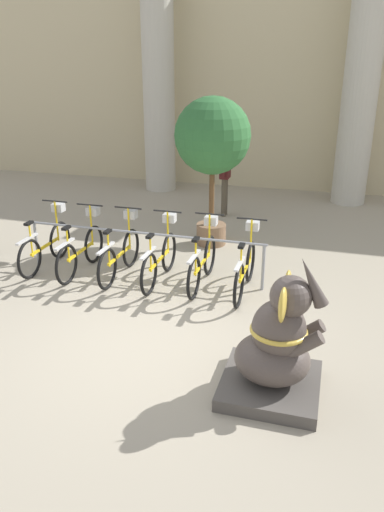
{
  "coord_description": "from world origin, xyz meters",
  "views": [
    {
      "loc": [
        2.11,
        -5.16,
        3.41
      ],
      "look_at": [
        0.44,
        0.61,
        1.0
      ],
      "focal_mm": 35.0,
      "sensor_mm": 36.0,
      "label": 1
    }
  ],
  "objects_px": {
    "bicycle_1": "(82,249)",
    "person_pedestrian": "(225,169)",
    "bicycle_0": "(46,244)",
    "bicycle_5": "(246,268)",
    "potted_tree": "(213,141)",
    "bicycle_4": "(203,261)",
    "elephant_statue": "(277,348)",
    "bicycle_2": "(120,253)",
    "bicycle_3": "(160,257)"
  },
  "relations": [
    {
      "from": "bicycle_3",
      "to": "bicycle_5",
      "type": "relative_size",
      "value": 1.0
    },
    {
      "from": "bicycle_1",
      "to": "bicycle_2",
      "type": "xyz_separation_m",
      "value": [
        0.7,
        0.02,
        0.0
      ]
    },
    {
      "from": "person_pedestrian",
      "to": "bicycle_0",
      "type": "bearing_deg",
      "value": -121.08
    },
    {
      "from": "bicycle_1",
      "to": "bicycle_5",
      "type": "xyz_separation_m",
      "value": [
        2.79,
        -0.02,
        0.0
      ]
    },
    {
      "from": "bicycle_4",
      "to": "elephant_statue",
      "type": "distance_m",
      "value": 2.86
    },
    {
      "from": "bicycle_0",
      "to": "bicycle_1",
      "type": "distance_m",
      "value": 0.7
    },
    {
      "from": "bicycle_5",
      "to": "bicycle_3",
      "type": "bearing_deg",
      "value": 178.87
    },
    {
      "from": "bicycle_3",
      "to": "potted_tree",
      "type": "distance_m",
      "value": 2.51
    },
    {
      "from": "bicycle_5",
      "to": "person_pedestrian",
      "type": "distance_m",
      "value": 4.1
    },
    {
      "from": "bicycle_0",
      "to": "bicycle_2",
      "type": "relative_size",
      "value": 1.0
    },
    {
      "from": "elephant_statue",
      "to": "potted_tree",
      "type": "distance_m",
      "value": 4.89
    },
    {
      "from": "bicycle_1",
      "to": "potted_tree",
      "type": "height_order",
      "value": "potted_tree"
    },
    {
      "from": "bicycle_0",
      "to": "bicycle_4",
      "type": "distance_m",
      "value": 2.79
    },
    {
      "from": "bicycle_0",
      "to": "bicycle_4",
      "type": "height_order",
      "value": "same"
    },
    {
      "from": "bicycle_2",
      "to": "bicycle_5",
      "type": "relative_size",
      "value": 1.0
    },
    {
      "from": "bicycle_5",
      "to": "person_pedestrian",
      "type": "xyz_separation_m",
      "value": [
        -1.2,
        3.86,
        0.67
      ]
    },
    {
      "from": "bicycle_3",
      "to": "person_pedestrian",
      "type": "xyz_separation_m",
      "value": [
        0.2,
        3.83,
        0.67
      ]
    },
    {
      "from": "bicycle_1",
      "to": "potted_tree",
      "type": "bearing_deg",
      "value": 47.55
    },
    {
      "from": "potted_tree",
      "to": "bicycle_3",
      "type": "bearing_deg",
      "value": -100.81
    },
    {
      "from": "person_pedestrian",
      "to": "bicycle_1",
      "type": "bearing_deg",
      "value": -112.52
    },
    {
      "from": "bicycle_1",
      "to": "person_pedestrian",
      "type": "distance_m",
      "value": 4.21
    },
    {
      "from": "bicycle_1",
      "to": "bicycle_5",
      "type": "relative_size",
      "value": 1.0
    },
    {
      "from": "bicycle_2",
      "to": "bicycle_1",
      "type": "bearing_deg",
      "value": -178.7
    },
    {
      "from": "bicycle_3",
      "to": "bicycle_5",
      "type": "xyz_separation_m",
      "value": [
        1.4,
        -0.03,
        0.0
      ]
    },
    {
      "from": "bicycle_4",
      "to": "bicycle_5",
      "type": "height_order",
      "value": "same"
    },
    {
      "from": "bicycle_1",
      "to": "potted_tree",
      "type": "distance_m",
      "value": 3.05
    },
    {
      "from": "bicycle_1",
      "to": "bicycle_4",
      "type": "xyz_separation_m",
      "value": [
        2.09,
        0.06,
        0.0
      ]
    },
    {
      "from": "bicycle_4",
      "to": "elephant_statue",
      "type": "bearing_deg",
      "value": -59.16
    },
    {
      "from": "bicycle_5",
      "to": "potted_tree",
      "type": "height_order",
      "value": "potted_tree"
    },
    {
      "from": "bicycle_1",
      "to": "bicycle_3",
      "type": "xyz_separation_m",
      "value": [
        1.4,
        0.01,
        0.0
      ]
    },
    {
      "from": "bicycle_1",
      "to": "elephant_statue",
      "type": "bearing_deg",
      "value": -33.93
    },
    {
      "from": "bicycle_2",
      "to": "elephant_statue",
      "type": "xyz_separation_m",
      "value": [
        2.86,
        -2.41,
        0.14
      ]
    },
    {
      "from": "bicycle_3",
      "to": "bicycle_4",
      "type": "bearing_deg",
      "value": 4.07
    },
    {
      "from": "bicycle_1",
      "to": "bicycle_4",
      "type": "distance_m",
      "value": 2.09
    },
    {
      "from": "bicycle_2",
      "to": "bicycle_0",
      "type": "bearing_deg",
      "value": 178.94
    },
    {
      "from": "bicycle_4",
      "to": "elephant_statue",
      "type": "xyz_separation_m",
      "value": [
        1.46,
        -2.45,
        0.14
      ]
    },
    {
      "from": "bicycle_1",
      "to": "bicycle_5",
      "type": "height_order",
      "value": "same"
    },
    {
      "from": "bicycle_5",
      "to": "bicycle_0",
      "type": "bearing_deg",
      "value": 178.99
    },
    {
      "from": "person_pedestrian",
      "to": "bicycle_3",
      "type": "bearing_deg",
      "value": -92.93
    },
    {
      "from": "person_pedestrian",
      "to": "bicycle_4",
      "type": "bearing_deg",
      "value": -82.45
    },
    {
      "from": "bicycle_0",
      "to": "person_pedestrian",
      "type": "bearing_deg",
      "value": 58.92
    },
    {
      "from": "bicycle_3",
      "to": "bicycle_1",
      "type": "bearing_deg",
      "value": -179.69
    },
    {
      "from": "bicycle_0",
      "to": "bicycle_3",
      "type": "height_order",
      "value": "same"
    },
    {
      "from": "bicycle_5",
      "to": "elephant_statue",
      "type": "xyz_separation_m",
      "value": [
        0.76,
        -2.37,
        0.14
      ]
    },
    {
      "from": "person_pedestrian",
      "to": "elephant_statue",
      "type": "bearing_deg",
      "value": -72.51
    },
    {
      "from": "bicycle_0",
      "to": "bicycle_2",
      "type": "xyz_separation_m",
      "value": [
        1.4,
        -0.03,
        0.0
      ]
    },
    {
      "from": "bicycle_3",
      "to": "person_pedestrian",
      "type": "relative_size",
      "value": 0.91
    },
    {
      "from": "bicycle_0",
      "to": "person_pedestrian",
      "type": "relative_size",
      "value": 0.91
    },
    {
      "from": "bicycle_4",
      "to": "bicycle_1",
      "type": "bearing_deg",
      "value": -178.43
    },
    {
      "from": "elephant_statue",
      "to": "bicycle_5",
      "type": "bearing_deg",
      "value": 107.87
    }
  ]
}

